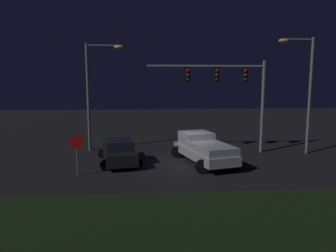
{
  "coord_description": "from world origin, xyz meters",
  "views": [
    {
      "loc": [
        -2.68,
        -18.65,
        4.96
      ],
      "look_at": [
        -1.25,
        0.98,
        2.21
      ],
      "focal_mm": 32.98,
      "sensor_mm": 36.0,
      "label": 1
    }
  ],
  "objects_px": {
    "stop_sign": "(77,148)",
    "street_lamp_right": "(304,82)",
    "pickup_truck": "(203,147)",
    "car_sedan": "(119,152)",
    "street_lamp_left": "(96,84)",
    "traffic_signal_gantry": "(230,84)"
  },
  "relations": [
    {
      "from": "stop_sign",
      "to": "street_lamp_right",
      "type": "bearing_deg",
      "value": 16.73
    },
    {
      "from": "traffic_signal_gantry",
      "to": "street_lamp_left",
      "type": "distance_m",
      "value": 9.52
    },
    {
      "from": "stop_sign",
      "to": "car_sedan",
      "type": "bearing_deg",
      "value": 51.56
    },
    {
      "from": "street_lamp_left",
      "to": "stop_sign",
      "type": "xyz_separation_m",
      "value": [
        -0.11,
        -6.33,
        -3.36
      ]
    },
    {
      "from": "car_sedan",
      "to": "traffic_signal_gantry",
      "type": "relative_size",
      "value": 0.56
    },
    {
      "from": "car_sedan",
      "to": "stop_sign",
      "type": "relative_size",
      "value": 2.09
    },
    {
      "from": "pickup_truck",
      "to": "street_lamp_left",
      "type": "distance_m",
      "value": 9.07
    },
    {
      "from": "traffic_signal_gantry",
      "to": "street_lamp_right",
      "type": "relative_size",
      "value": 1.04
    },
    {
      "from": "pickup_truck",
      "to": "street_lamp_right",
      "type": "distance_m",
      "value": 8.66
    },
    {
      "from": "street_lamp_left",
      "to": "street_lamp_right",
      "type": "bearing_deg",
      "value": -7.7
    },
    {
      "from": "street_lamp_right",
      "to": "stop_sign",
      "type": "distance_m",
      "value": 15.61
    },
    {
      "from": "street_lamp_left",
      "to": "street_lamp_right",
      "type": "relative_size",
      "value": 0.96
    },
    {
      "from": "street_lamp_right",
      "to": "traffic_signal_gantry",
      "type": "bearing_deg",
      "value": 173.42
    },
    {
      "from": "street_lamp_left",
      "to": "street_lamp_right",
      "type": "height_order",
      "value": "street_lamp_right"
    },
    {
      "from": "street_lamp_left",
      "to": "traffic_signal_gantry",
      "type": "bearing_deg",
      "value": -8.3
    },
    {
      "from": "traffic_signal_gantry",
      "to": "street_lamp_left",
      "type": "xyz_separation_m",
      "value": [
        -9.42,
        1.37,
        0.02
      ]
    },
    {
      "from": "street_lamp_right",
      "to": "stop_sign",
      "type": "height_order",
      "value": "street_lamp_right"
    },
    {
      "from": "car_sedan",
      "to": "stop_sign",
      "type": "height_order",
      "value": "stop_sign"
    },
    {
      "from": "pickup_truck",
      "to": "stop_sign",
      "type": "height_order",
      "value": "stop_sign"
    },
    {
      "from": "traffic_signal_gantry",
      "to": "street_lamp_right",
      "type": "height_order",
      "value": "street_lamp_right"
    },
    {
      "from": "street_lamp_right",
      "to": "car_sedan",
      "type": "bearing_deg",
      "value": -171.6
    },
    {
      "from": "car_sedan",
      "to": "street_lamp_left",
      "type": "xyz_separation_m",
      "value": [
        -1.89,
        3.81,
        4.18
      ]
    }
  ]
}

